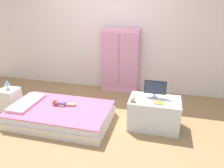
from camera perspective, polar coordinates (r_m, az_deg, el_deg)
ground_plane at (r=3.64m, az=-6.92°, el=-10.23°), size 10.00×10.00×0.02m
back_wall at (r=4.62m, az=-0.58°, el=14.88°), size 6.40×0.05×2.70m
bed at (r=3.66m, az=-13.57°, el=-8.02°), size 1.63×0.98×0.25m
pillow at (r=3.90m, az=-21.86°, el=-4.60°), size 0.32×0.70×0.05m
doll at (r=3.68m, az=-13.85°, el=-5.01°), size 0.39×0.15×0.10m
nightstand at (r=4.30m, az=-25.63°, el=-3.84°), size 0.31×0.31×0.41m
table_lamp at (r=4.18m, az=-26.36°, el=0.23°), size 0.10×0.10×0.18m
wardrobe at (r=4.54m, az=2.19°, el=6.18°), size 0.78×0.25×1.37m
tv_stand at (r=3.44m, az=11.16°, el=-7.73°), size 0.78×0.49×0.48m
tv_monitor at (r=3.34m, az=11.49°, el=-1.03°), size 0.34×0.10×0.28m
rocking_horse_toy at (r=3.17m, az=5.75°, el=-4.12°), size 0.09×0.04×0.11m
book_orange at (r=3.22m, az=12.39°, el=-4.94°), size 0.14×0.11×0.01m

